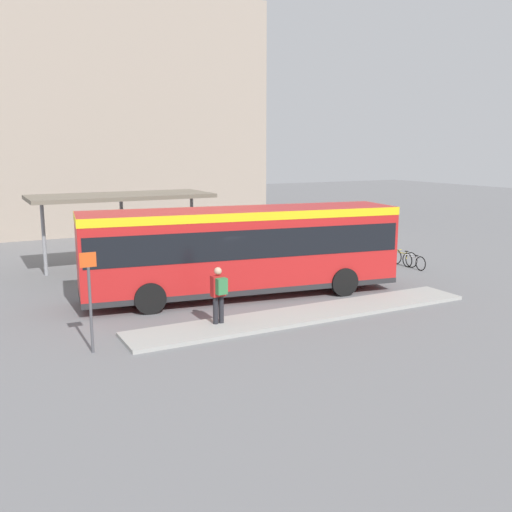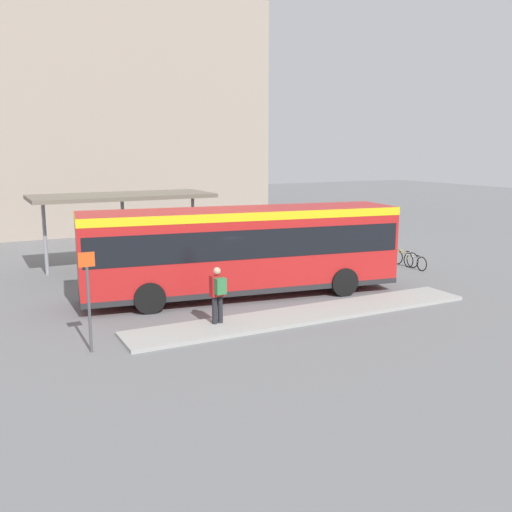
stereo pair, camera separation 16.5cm
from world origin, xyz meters
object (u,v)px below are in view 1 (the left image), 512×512
at_px(pedestrian_waiting, 219,292).
at_px(platform_sign, 90,298).
at_px(city_bus, 242,246).
at_px(bicycle_yellow, 404,258).
at_px(potted_planter_near_shelter, 139,265).
at_px(bicycle_white, 414,262).

distance_m(pedestrian_waiting, platform_sign, 4.04).
distance_m(city_bus, pedestrian_waiting, 3.99).
bearing_deg(pedestrian_waiting, city_bus, -41.66).
relative_size(bicycle_yellow, potted_planter_near_shelter, 1.24).
relative_size(pedestrian_waiting, platform_sign, 0.64).
relative_size(pedestrian_waiting, bicycle_white, 1.14).
height_order(pedestrian_waiting, potted_planter_near_shelter, pedestrian_waiting).
relative_size(city_bus, pedestrian_waiting, 6.73).
bearing_deg(bicycle_white, city_bus, 96.08).
xyz_separation_m(city_bus, bicycle_yellow, (9.33, 1.50, -1.56)).
bearing_deg(bicycle_yellow, pedestrian_waiting, 107.87).
height_order(city_bus, pedestrian_waiting, city_bus).
bearing_deg(bicycle_white, platform_sign, 106.91).
relative_size(bicycle_white, platform_sign, 0.56).
xyz_separation_m(pedestrian_waiting, bicycle_yellow, (11.69, 4.63, -0.78)).
xyz_separation_m(potted_planter_near_shelter, platform_sign, (-3.57, -7.72, 0.84)).
xyz_separation_m(pedestrian_waiting, potted_planter_near_shelter, (-0.43, 7.29, -0.44)).
height_order(city_bus, potted_planter_near_shelter, city_bus).
relative_size(bicycle_yellow, platform_sign, 0.62).
bearing_deg(potted_planter_near_shelter, bicycle_yellow, -12.38).
bearing_deg(bicycle_white, potted_planter_near_shelter, 75.67).
bearing_deg(pedestrian_waiting, platform_sign, 91.61).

